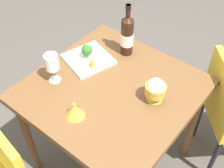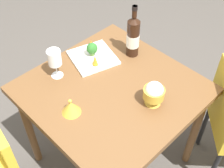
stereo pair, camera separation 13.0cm
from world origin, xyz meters
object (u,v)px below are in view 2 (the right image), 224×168
wine_bottle (133,36)px  wine_glass (54,58)px  carrot_garnish_left (95,60)px  rice_bowl_lid (71,107)px  rice_bowl (154,93)px  carrot_garnish_right (91,44)px  serving_plate (93,57)px  broccoli_floret (92,49)px

wine_bottle → wine_glass: wine_bottle is taller
wine_bottle → carrot_garnish_left: wine_bottle is taller
rice_bowl_lid → carrot_garnish_left: size_ratio=1.45×
wine_glass → rice_bowl: 0.57m
carrot_garnish_left → carrot_garnish_right: carrot_garnish_left is taller
rice_bowl → carrot_garnish_right: size_ratio=2.14×
carrot_garnish_left → carrot_garnish_right: size_ratio=1.04×
wine_bottle → wine_glass: 0.48m
wine_bottle → wine_glass: (0.17, 0.45, -0.00)m
rice_bowl → rice_bowl_lid: bearing=53.9°
wine_glass → carrot_garnish_right: wine_glass is taller
serving_plate → carrot_garnish_left: carrot_garnish_left is taller
rice_bowl → broccoli_floret: size_ratio=1.65×
rice_bowl_lid → broccoli_floret: bearing=-56.0°
wine_glass → broccoli_floret: wine_glass is taller
rice_bowl → serving_plate: rice_bowl is taller
wine_bottle → serving_plate: size_ratio=1.07×
rice_bowl → rice_bowl_lid: rice_bowl is taller
rice_bowl_lid → wine_bottle: bearing=-80.0°
wine_glass → carrot_garnish_left: 0.24m
broccoli_floret → carrot_garnish_left: 0.09m
carrot_garnish_left → wine_glass: bearing=64.8°
serving_plate → carrot_garnish_right: bearing=-34.7°
serving_plate → carrot_garnish_left: (-0.07, 0.04, 0.04)m
wine_bottle → rice_bowl_lid: 0.58m
broccoli_floret → carrot_garnish_left: (-0.08, 0.05, -0.02)m
rice_bowl → carrot_garnish_right: bearing=-6.3°
rice_bowl → broccoli_floret: bearing=-2.7°
wine_bottle → carrot_garnish_left: size_ratio=4.80×
serving_plate → carrot_garnish_right: (0.07, -0.04, 0.04)m
wine_bottle → carrot_garnish_right: size_ratio=5.01×
wine_glass → serving_plate: size_ratio=0.58×
wine_glass → serving_plate: bearing=-97.3°
rice_bowl_lid → carrot_garnish_right: bearing=-53.4°
carrot_garnish_right → rice_bowl_lid: bearing=126.6°
rice_bowl → broccoli_floret: (0.49, -0.02, -0.01)m
rice_bowl → rice_bowl_lid: (0.25, 0.34, -0.04)m
wine_glass → serving_plate: wine_glass is taller
rice_bowl → carrot_garnish_right: (0.55, -0.06, -0.02)m
broccoli_floret → carrot_garnish_right: bearing=-35.5°
wine_glass → carrot_garnish_left: wine_glass is taller
rice_bowl → wine_bottle: bearing=-32.1°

